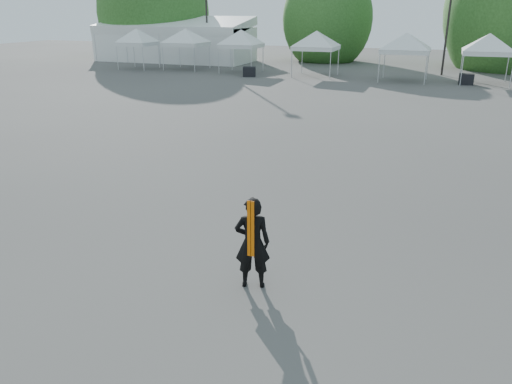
% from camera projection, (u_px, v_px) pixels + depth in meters
% --- Properties ---
extents(ground, '(120.00, 120.00, 0.00)m').
position_uv_depth(ground, '(281.00, 229.00, 11.59)').
color(ground, '#474442').
rests_on(ground, ground).
extents(marquee, '(15.00, 6.25, 4.23)m').
position_uv_depth(marquee, '(175.00, 40.00, 48.90)').
color(marquee, white).
rests_on(marquee, ground).
extents(tree_far_w, '(4.80, 4.80, 7.30)m').
position_uv_depth(tree_far_w, '(154.00, 12.00, 51.96)').
color(tree_far_w, '#382314').
rests_on(tree_far_w, ground).
extents(tree_mid_w, '(4.16, 4.16, 6.33)m').
position_uv_depth(tree_mid_w, '(327.00, 19.00, 48.09)').
color(tree_mid_w, '#382314').
rests_on(tree_mid_w, ground).
extents(tent_a, '(3.85, 3.85, 3.88)m').
position_uv_depth(tent_a, '(137.00, 32.00, 42.00)').
color(tent_a, silver).
rests_on(tent_a, ground).
extents(tent_b, '(4.41, 4.41, 3.88)m').
position_uv_depth(tent_b, '(186.00, 32.00, 41.64)').
color(tent_b, silver).
rests_on(tent_b, ground).
extents(tent_c, '(4.17, 4.17, 3.88)m').
position_uv_depth(tent_c, '(241.00, 33.00, 39.51)').
color(tent_c, silver).
rests_on(tent_c, ground).
extents(tent_d, '(4.40, 4.40, 3.88)m').
position_uv_depth(tent_d, '(317.00, 34.00, 37.27)').
color(tent_d, silver).
rests_on(tent_d, ground).
extents(tent_e, '(4.64, 4.64, 3.88)m').
position_uv_depth(tent_e, '(407.00, 36.00, 34.53)').
color(tent_e, silver).
rests_on(tent_e, ground).
extents(tent_f, '(4.54, 4.54, 3.88)m').
position_uv_depth(tent_f, '(490.00, 37.00, 33.27)').
color(tent_f, silver).
rests_on(tent_f, ground).
extents(man, '(0.74, 0.60, 1.74)m').
position_uv_depth(man, '(252.00, 243.00, 8.91)').
color(man, black).
rests_on(man, ground).
extents(crate_west, '(1.11, 0.97, 0.73)m').
position_uv_depth(crate_west, '(249.00, 72.00, 37.85)').
color(crate_west, black).
rests_on(crate_west, ground).
extents(crate_mid, '(0.96, 0.76, 0.73)m').
position_uv_depth(crate_mid, '(466.00, 79.00, 33.81)').
color(crate_mid, black).
rests_on(crate_mid, ground).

